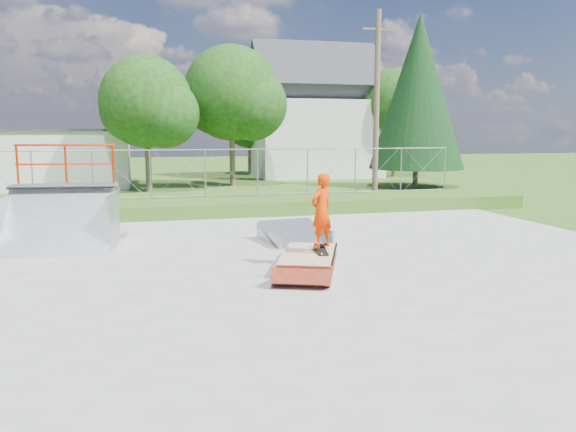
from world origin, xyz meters
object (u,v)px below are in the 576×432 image
at_px(grind_box, 309,261).
at_px(skater, 322,214).
at_px(flat_bank_ramp, 295,234).
at_px(quarter_pipe, 58,198).

relative_size(grind_box, skater, 1.60).
bearing_deg(skater, flat_bank_ramp, -125.73).
xyz_separation_m(grind_box, skater, (0.27, -0.01, 1.01)).
distance_m(quarter_pipe, skater, 6.69).
xyz_separation_m(flat_bank_ramp, skater, (-0.18, -2.85, 0.94)).
bearing_deg(quarter_pipe, skater, -25.66).
height_order(grind_box, quarter_pipe, quarter_pipe).
bearing_deg(grind_box, flat_bank_ramp, 102.62).
bearing_deg(flat_bank_ramp, grind_box, -108.05).
height_order(quarter_pipe, skater, quarter_pipe).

